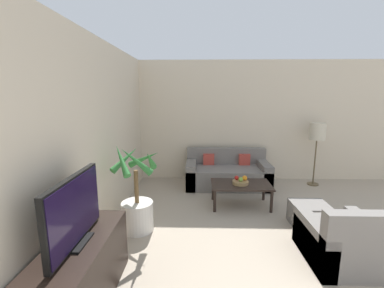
{
  "coord_description": "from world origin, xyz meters",
  "views": [
    {
      "loc": [
        -1.94,
        0.42,
        1.94
      ],
      "look_at": [
        -2.07,
        5.32,
        1.0
      ],
      "focal_mm": 24.0,
      "sensor_mm": 36.0,
      "label": 1
    }
  ],
  "objects_px": {
    "tv_console": "(80,275)",
    "sofa_loveseat": "(227,174)",
    "armchair": "(343,242)",
    "floor_lamp": "(317,134)",
    "orange_fruit": "(245,178)",
    "apple_green": "(241,179)",
    "ottoman": "(310,215)",
    "potted_palm": "(137,203)",
    "coffee_table": "(241,186)",
    "apple_red": "(237,178)",
    "television": "(75,211)",
    "fruit_bowl": "(240,182)"
  },
  "relations": [
    {
      "from": "sofa_loveseat",
      "to": "armchair",
      "type": "xyz_separation_m",
      "value": [
        1.07,
        -2.58,
        -0.02
      ]
    },
    {
      "from": "tv_console",
      "to": "orange_fruit",
      "type": "height_order",
      "value": "tv_console"
    },
    {
      "from": "potted_palm",
      "to": "apple_green",
      "type": "height_order",
      "value": "potted_palm"
    },
    {
      "from": "television",
      "to": "ottoman",
      "type": "relative_size",
      "value": 1.72
    },
    {
      "from": "floor_lamp",
      "to": "orange_fruit",
      "type": "relative_size",
      "value": 15.91
    },
    {
      "from": "television",
      "to": "coffee_table",
      "type": "relative_size",
      "value": 0.88
    },
    {
      "from": "television",
      "to": "potted_palm",
      "type": "relative_size",
      "value": 0.7
    },
    {
      "from": "fruit_bowl",
      "to": "apple_red",
      "type": "bearing_deg",
      "value": 138.59
    },
    {
      "from": "potted_palm",
      "to": "apple_green",
      "type": "relative_size",
      "value": 16.41
    },
    {
      "from": "armchair",
      "to": "fruit_bowl",
      "type": "bearing_deg",
      "value": 122.05
    },
    {
      "from": "tv_console",
      "to": "ottoman",
      "type": "distance_m",
      "value": 3.16
    },
    {
      "from": "apple_green",
      "to": "ottoman",
      "type": "height_order",
      "value": "apple_green"
    },
    {
      "from": "coffee_table",
      "to": "armchair",
      "type": "distance_m",
      "value": 1.81
    },
    {
      "from": "floor_lamp",
      "to": "armchair",
      "type": "distance_m",
      "value": 2.94
    },
    {
      "from": "fruit_bowl",
      "to": "apple_green",
      "type": "relative_size",
      "value": 3.53
    },
    {
      "from": "tv_console",
      "to": "sofa_loveseat",
      "type": "relative_size",
      "value": 0.77
    },
    {
      "from": "television",
      "to": "tv_console",
      "type": "bearing_deg",
      "value": 180.0
    },
    {
      "from": "orange_fruit",
      "to": "apple_green",
      "type": "bearing_deg",
      "value": -139.71
    },
    {
      "from": "potted_palm",
      "to": "apple_red",
      "type": "distance_m",
      "value": 1.81
    },
    {
      "from": "tv_console",
      "to": "coffee_table",
      "type": "bearing_deg",
      "value": 51.23
    },
    {
      "from": "armchair",
      "to": "tv_console",
      "type": "bearing_deg",
      "value": -165.27
    },
    {
      "from": "sofa_loveseat",
      "to": "ottoman",
      "type": "relative_size",
      "value": 3.31
    },
    {
      "from": "apple_green",
      "to": "fruit_bowl",
      "type": "bearing_deg",
      "value": 86.31
    },
    {
      "from": "ottoman",
      "to": "apple_red",
      "type": "bearing_deg",
      "value": 143.54
    },
    {
      "from": "ottoman",
      "to": "orange_fruit",
      "type": "bearing_deg",
      "value": 140.09
    },
    {
      "from": "coffee_table",
      "to": "ottoman",
      "type": "relative_size",
      "value": 1.95
    },
    {
      "from": "television",
      "to": "ottoman",
      "type": "xyz_separation_m",
      "value": [
        2.74,
        1.57,
        -0.77
      ]
    },
    {
      "from": "floor_lamp",
      "to": "orange_fruit",
      "type": "height_order",
      "value": "floor_lamp"
    },
    {
      "from": "apple_red",
      "to": "armchair",
      "type": "relative_size",
      "value": 0.09
    },
    {
      "from": "apple_green",
      "to": "orange_fruit",
      "type": "height_order",
      "value": "orange_fruit"
    },
    {
      "from": "apple_red",
      "to": "ottoman",
      "type": "relative_size",
      "value": 0.14
    },
    {
      "from": "television",
      "to": "apple_green",
      "type": "xyz_separation_m",
      "value": [
        1.8,
        2.22,
        -0.44
      ]
    },
    {
      "from": "orange_fruit",
      "to": "armchair",
      "type": "bearing_deg",
      "value": -60.65
    },
    {
      "from": "coffee_table",
      "to": "fruit_bowl",
      "type": "height_order",
      "value": "fruit_bowl"
    },
    {
      "from": "floor_lamp",
      "to": "tv_console",
      "type": "bearing_deg",
      "value": -136.51
    },
    {
      "from": "coffee_table",
      "to": "apple_green",
      "type": "relative_size",
      "value": 13.09
    },
    {
      "from": "tv_console",
      "to": "television",
      "type": "distance_m",
      "value": 0.63
    },
    {
      "from": "potted_palm",
      "to": "apple_red",
      "type": "relative_size",
      "value": 17.12
    },
    {
      "from": "tv_console",
      "to": "television",
      "type": "height_order",
      "value": "television"
    },
    {
      "from": "apple_green",
      "to": "ottoman",
      "type": "distance_m",
      "value": 1.18
    },
    {
      "from": "television",
      "to": "potted_palm",
      "type": "bearing_deg",
      "value": 82.07
    },
    {
      "from": "television",
      "to": "floor_lamp",
      "type": "height_order",
      "value": "floor_lamp"
    },
    {
      "from": "coffee_table",
      "to": "orange_fruit",
      "type": "distance_m",
      "value": 0.16
    },
    {
      "from": "potted_palm",
      "to": "coffee_table",
      "type": "distance_m",
      "value": 1.85
    },
    {
      "from": "potted_palm",
      "to": "orange_fruit",
      "type": "relative_size",
      "value": 15.15
    },
    {
      "from": "apple_red",
      "to": "orange_fruit",
      "type": "relative_size",
      "value": 0.88
    },
    {
      "from": "television",
      "to": "ottoman",
      "type": "bearing_deg",
      "value": 29.88
    },
    {
      "from": "tv_console",
      "to": "floor_lamp",
      "type": "xyz_separation_m",
      "value": [
        3.59,
        3.41,
        0.81
      ]
    },
    {
      "from": "apple_green",
      "to": "armchair",
      "type": "relative_size",
      "value": 0.09
    },
    {
      "from": "sofa_loveseat",
      "to": "fruit_bowl",
      "type": "height_order",
      "value": "sofa_loveseat"
    }
  ]
}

